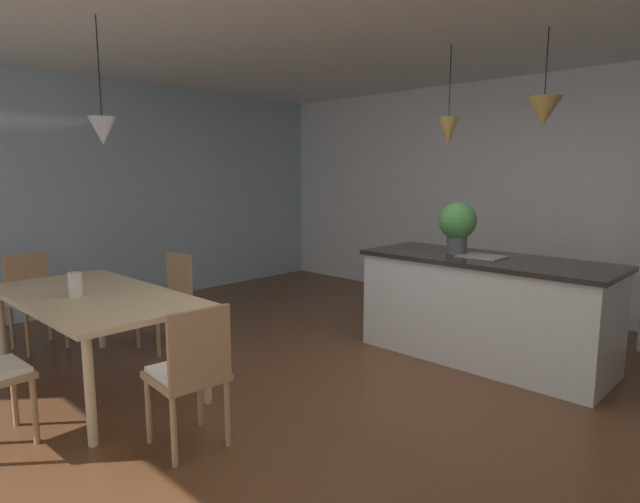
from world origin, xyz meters
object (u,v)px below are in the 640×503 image
chair_far_left (168,297)px  vase_on_dining_table (75,284)px  chair_kitchen_end (190,371)px  chair_window_end (35,297)px  potted_plant_on_island (458,224)px  dining_table (94,302)px  kitchen_island (484,307)px

chair_far_left → vase_on_dining_table: bearing=-67.6°
chair_kitchen_end → chair_window_end: bearing=180.0°
potted_plant_on_island → vase_on_dining_table: (-1.58, -2.70, -0.36)m
vase_on_dining_table → chair_kitchen_end: bearing=4.7°
chair_window_end → potted_plant_on_island: size_ratio=1.89×
chair_window_end → dining_table: bearing=0.2°
chair_kitchen_end → potted_plant_on_island: (0.25, 2.59, 0.70)m
chair_far_left → potted_plant_on_island: 2.72m
potted_plant_on_island → vase_on_dining_table: 3.15m
chair_kitchen_end → kitchen_island: (0.53, 2.59, -0.01)m
chair_far_left → kitchen_island: size_ratio=0.41×
chair_far_left → kitchen_island: (2.26, 1.73, -0.01)m
chair_kitchen_end → chair_window_end: 2.61m
potted_plant_on_island → kitchen_island: bearing=0.0°
chair_kitchen_end → chair_window_end: same height
dining_table → chair_kitchen_end: bearing=-0.2°
chair_window_end → chair_kitchen_end: bearing=-0.0°
potted_plant_on_island → vase_on_dining_table: size_ratio=2.63×
vase_on_dining_table → potted_plant_on_island: bearing=59.7°
dining_table → chair_kitchen_end: 1.32m
kitchen_island → potted_plant_on_island: 0.76m
chair_far_left → potted_plant_on_island: potted_plant_on_island is taller
chair_far_left → chair_window_end: 1.23m
chair_window_end → kitchen_island: 4.07m
chair_kitchen_end → vase_on_dining_table: 1.38m
chair_far_left → kitchen_island: 2.85m
chair_window_end → vase_on_dining_table: (1.28, -0.11, 0.33)m
chair_window_end → potted_plant_on_island: 3.92m
kitchen_island → potted_plant_on_island: size_ratio=4.58×
chair_kitchen_end → kitchen_island: size_ratio=0.41×
chair_window_end → vase_on_dining_table: size_ratio=4.98×
chair_kitchen_end → dining_table: bearing=179.8°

